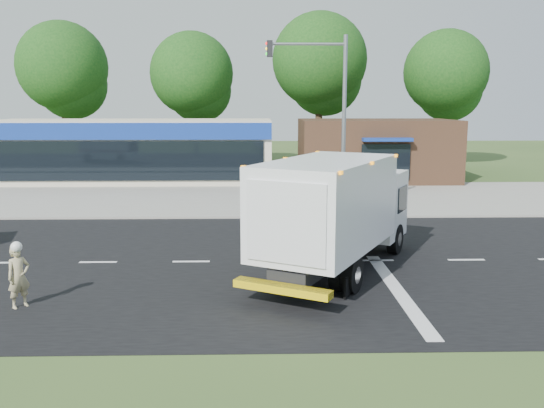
# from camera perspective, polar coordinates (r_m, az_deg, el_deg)

# --- Properties ---
(ground) EXTENTS (120.00, 120.00, 0.00)m
(ground) POSITION_cam_1_polar(r_m,az_deg,el_deg) (18.81, 1.15, -5.71)
(ground) COLOR #385123
(ground) RESTS_ON ground
(road_asphalt) EXTENTS (60.00, 14.00, 0.02)m
(road_asphalt) POSITION_cam_1_polar(r_m,az_deg,el_deg) (18.81, 1.15, -5.70)
(road_asphalt) COLOR black
(road_asphalt) RESTS_ON ground
(sidewalk) EXTENTS (60.00, 2.40, 0.12)m
(sidewalk) POSITION_cam_1_polar(r_m,az_deg,el_deg) (26.78, 0.40, -0.83)
(sidewalk) COLOR gray
(sidewalk) RESTS_ON ground
(parking_apron) EXTENTS (60.00, 9.00, 0.02)m
(parking_apron) POSITION_cam_1_polar(r_m,az_deg,el_deg) (32.50, 0.09, 1.00)
(parking_apron) COLOR gray
(parking_apron) RESTS_ON ground
(lane_markings) EXTENTS (55.20, 7.00, 0.01)m
(lane_markings) POSITION_cam_1_polar(r_m,az_deg,el_deg) (17.62, 5.77, -6.79)
(lane_markings) COLOR silver
(lane_markings) RESTS_ON road_asphalt
(ems_box_truck) EXTENTS (5.91, 8.16, 3.52)m
(ems_box_truck) POSITION_cam_1_polar(r_m,az_deg,el_deg) (17.30, 6.46, -0.25)
(ems_box_truck) COLOR black
(ems_box_truck) RESTS_ON ground
(emergency_worker) EXTENTS (0.67, 0.69, 1.71)m
(emergency_worker) POSITION_cam_1_polar(r_m,az_deg,el_deg) (15.81, -23.81, -6.46)
(emergency_worker) COLOR tan
(emergency_worker) RESTS_ON ground
(retail_strip_mall) EXTENTS (18.00, 6.20, 4.00)m
(retail_strip_mall) POSITION_cam_1_polar(r_m,az_deg,el_deg) (39.01, -13.52, 5.20)
(retail_strip_mall) COLOR beige
(retail_strip_mall) RESTS_ON ground
(brown_storefront) EXTENTS (10.00, 6.70, 4.00)m
(brown_storefront) POSITION_cam_1_polar(r_m,az_deg,el_deg) (38.98, 10.25, 5.29)
(brown_storefront) COLOR #382316
(brown_storefront) RESTS_ON ground
(traffic_signal_pole) EXTENTS (3.51, 0.25, 8.00)m
(traffic_signal_pole) POSITION_cam_1_polar(r_m,az_deg,el_deg) (25.88, 5.74, 9.58)
(traffic_signal_pole) COLOR gray
(traffic_signal_pole) RESTS_ON ground
(background_trees) EXTENTS (36.77, 7.39, 12.10)m
(background_trees) POSITION_cam_1_polar(r_m,az_deg,el_deg) (46.31, -1.43, 12.83)
(background_trees) COLOR #332114
(background_trees) RESTS_ON ground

